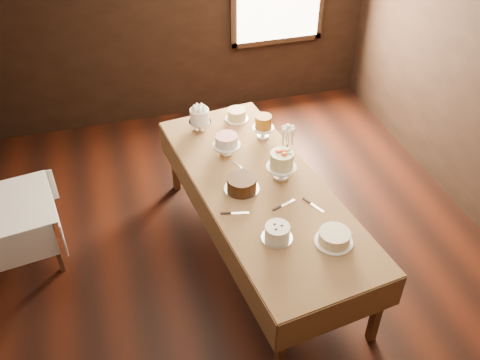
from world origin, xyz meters
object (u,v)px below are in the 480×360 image
(cake_server_c, at_px, (238,165))
(cake_server_d, at_px, (280,157))
(cake_cream, at_px, (334,238))
(cake_chocolate, at_px, (242,184))
(cake_swirl, at_px, (277,233))
(cake_lattice, at_px, (227,145))
(flower_vase, at_px, (287,151))
(display_table, at_px, (261,191))
(cake_server_b, at_px, (317,208))
(cake_speckled, at_px, (237,115))
(cake_meringue, at_px, (200,120))
(side_table, at_px, (7,213))
(cake_server_a, at_px, (288,203))
(cake_caramel, at_px, (263,128))
(cake_flowers, at_px, (281,166))
(cake_server_e, at_px, (240,213))

(cake_server_c, xyz_separation_m, cake_server_d, (0.42, 0.01, 0.00))
(cake_cream, relative_size, cake_server_d, 1.45)
(cake_chocolate, xyz_separation_m, cake_swirl, (0.10, -0.66, 0.00))
(cake_lattice, distance_m, cake_server_c, 0.23)
(cake_cream, xyz_separation_m, flower_vase, (0.04, 1.18, 0.02))
(cake_chocolate, distance_m, cake_swirl, 0.67)
(display_table, relative_size, cake_server_b, 11.88)
(flower_vase, bearing_deg, cake_server_c, 179.92)
(cake_lattice, height_order, cake_server_b, cake_lattice)
(cake_speckled, bearing_deg, cake_meringue, -168.54)
(cake_lattice, bearing_deg, cake_speckled, 65.29)
(side_table, relative_size, cake_meringue, 3.74)
(cake_swirl, bearing_deg, flower_vase, 65.99)
(cake_swirl, relative_size, cake_server_a, 1.05)
(cake_server_c, bearing_deg, cake_server_a, -178.95)
(cake_lattice, distance_m, cake_caramel, 0.46)
(cake_chocolate, distance_m, flower_vase, 0.65)
(cake_speckled, distance_m, cake_flowers, 1.06)
(display_table, height_order, cake_meringue, cake_meringue)
(cake_meringue, xyz_separation_m, cake_server_d, (0.62, -0.68, -0.11))
(cake_flowers, xyz_separation_m, cake_cream, (0.12, -0.89, -0.07))
(cake_server_d, bearing_deg, cake_meringue, 58.76)
(display_table, bearing_deg, cake_meringue, 107.13)
(cake_server_d, distance_m, cake_server_e, 0.88)
(side_table, height_order, cake_caramel, cake_caramel)
(cake_caramel, bearing_deg, cake_flowers, -93.98)
(cake_swirl, xyz_separation_m, cake_server_e, (-0.20, 0.36, -0.06))
(display_table, xyz_separation_m, cake_caramel, (0.25, 0.74, 0.17))
(cake_caramel, distance_m, cake_server_d, 0.39)
(cake_server_d, bearing_deg, cake_server_b, -159.22)
(cake_meringue, height_order, flower_vase, cake_meringue)
(cake_meringue, height_order, cake_flowers, cake_flowers)
(cake_lattice, xyz_separation_m, cake_swirl, (0.08, -1.22, -0.03))
(cake_lattice, bearing_deg, flower_vase, -21.54)
(cake_chocolate, bearing_deg, cake_swirl, -81.62)
(cake_speckled, distance_m, cake_chocolate, 1.16)
(side_table, bearing_deg, cake_lattice, 0.26)
(cake_speckled, xyz_separation_m, cake_chocolate, (-0.27, -1.12, 0.00))
(display_table, distance_m, cake_server_b, 0.55)
(side_table, bearing_deg, cake_server_a, -19.41)
(cake_server_b, xyz_separation_m, cake_server_c, (-0.48, 0.77, 0.00))
(cake_swirl, distance_m, cake_server_c, 1.02)
(side_table, height_order, flower_vase, flower_vase)
(side_table, bearing_deg, cake_flowers, -11.19)
(display_table, height_order, cake_server_e, cake_server_e)
(cake_server_a, bearing_deg, cake_server_c, 92.63)
(cake_server_b, relative_size, flower_vase, 1.78)
(cake_server_b, distance_m, cake_server_d, 0.78)
(cake_caramel, distance_m, cake_swirl, 1.44)
(side_table, bearing_deg, cake_server_e, -23.50)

